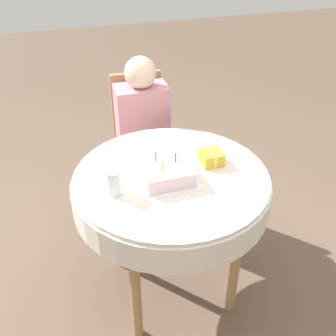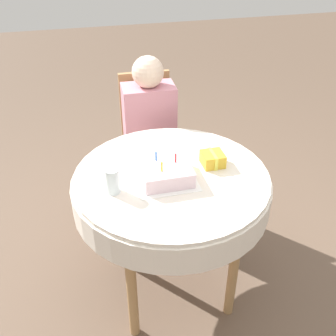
% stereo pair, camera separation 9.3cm
% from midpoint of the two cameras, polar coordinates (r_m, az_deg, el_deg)
% --- Properties ---
extents(ground_plane, '(12.00, 12.00, 0.00)m').
position_cam_midpoint_polar(ground_plane, '(2.39, 1.55, -16.43)').
color(ground_plane, brown).
extents(dining_table, '(0.95, 0.95, 0.78)m').
position_cam_midpoint_polar(dining_table, '(1.92, 1.86, -3.33)').
color(dining_table, silver).
rests_on(dining_table, ground_plane).
extents(chair, '(0.38, 0.38, 0.96)m').
position_cam_midpoint_polar(chair, '(2.67, -1.88, 3.81)').
color(chair, '#A37A4C').
rests_on(chair, ground_plane).
extents(person, '(0.33, 0.30, 1.12)m').
position_cam_midpoint_polar(person, '(2.51, -1.55, 5.95)').
color(person, beige).
rests_on(person, ground_plane).
extents(napkin, '(0.28, 0.28, 0.00)m').
position_cam_midpoint_polar(napkin, '(1.84, 1.04, -1.48)').
color(napkin, white).
rests_on(napkin, dining_table).
extents(birthday_cake, '(0.23, 0.23, 0.12)m').
position_cam_midpoint_polar(birthday_cake, '(1.82, 1.05, -0.50)').
color(birthday_cake, silver).
rests_on(birthday_cake, dining_table).
extents(drinking_glass, '(0.06, 0.06, 0.12)m').
position_cam_midpoint_polar(drinking_glass, '(1.73, -6.51, -1.88)').
color(drinking_glass, silver).
rests_on(drinking_glass, dining_table).
extents(gift_box, '(0.10, 0.11, 0.07)m').
position_cam_midpoint_polar(gift_box, '(1.94, 7.88, 1.28)').
color(gift_box, gold).
rests_on(gift_box, dining_table).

